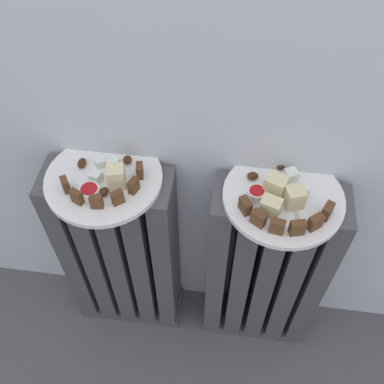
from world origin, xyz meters
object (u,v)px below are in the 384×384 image
Objects in this scene: plate_left at (104,179)px; radiator_right at (264,272)px; jam_bowl_right at (256,193)px; jam_bowl_left at (90,191)px; radiator_left at (122,255)px; fork at (291,198)px; plate_right at (283,197)px.

radiator_right is at bearing 0.00° from plate_left.
radiator_right is 0.35m from jam_bowl_right.
jam_bowl_right is at bearing 6.74° from jam_bowl_left.
jam_bowl_right is at bearing -168.80° from radiator_right.
radiator_right is at bearing 0.00° from radiator_left.
radiator_right is 2.45× the size of plate_left.
radiator_right is 0.33m from fork.
jam_bowl_right is (0.33, -0.01, 0.34)m from radiator_left.
radiator_left is 1.00× the size of radiator_right.
jam_bowl_right is at bearing -174.90° from fork.
jam_bowl_left is at bearing -104.17° from plate_left.
plate_right is (0.39, 0.00, 0.00)m from plate_left.
jam_bowl_left reaches higher than plate_right.
jam_bowl_right is at bearing -2.00° from radiator_left.
plate_left and plate_right have the same top height.
jam_bowl_left is at bearing -104.17° from radiator_left.
jam_bowl_right is (-0.06, -0.01, 0.02)m from plate_right.
radiator_right is 6.16× the size of fork.
jam_bowl_right reaches higher than radiator_right.
radiator_left is at bearing 0.00° from plate_left.
radiator_left is 6.16× the size of fork.
jam_bowl_right is 0.37× the size of fork.
jam_bowl_left reaches higher than radiator_right.
jam_bowl_left is 1.12× the size of jam_bowl_right.
radiator_left is 0.51m from plate_right.
plate_left is 0.06m from jam_bowl_left.
radiator_right is 16.60× the size of jam_bowl_right.
jam_bowl_left is 0.42× the size of fork.
jam_bowl_left is (-0.01, -0.05, 0.02)m from plate_left.
fork reaches higher than radiator_right.
fork reaches higher than plate_right.
plate_left reaches higher than radiator_right.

